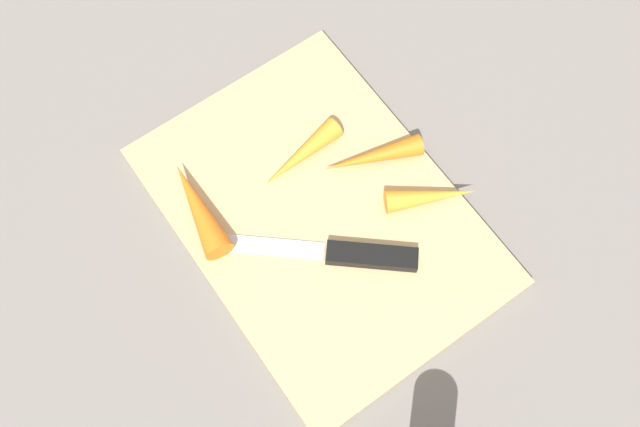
{
  "coord_description": "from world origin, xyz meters",
  "views": [
    {
      "loc": [
        -0.23,
        0.16,
        0.71
      ],
      "look_at": [
        0.0,
        0.0,
        0.01
      ],
      "focal_mm": 41.41,
      "sensor_mm": 36.0,
      "label": 1
    }
  ],
  "objects_px": {
    "carrot_longest": "(198,208)",
    "carrot_shortest": "(431,197)",
    "knife": "(358,255)",
    "carrot_long": "(372,157)",
    "cutting_board": "(320,216)",
    "carrot_short": "(301,155)"
  },
  "relations": [
    {
      "from": "knife",
      "to": "carrot_long",
      "type": "relative_size",
      "value": 1.58
    },
    {
      "from": "carrot_longest",
      "to": "knife",
      "type": "bearing_deg",
      "value": -134.19
    },
    {
      "from": "knife",
      "to": "carrot_longest",
      "type": "distance_m",
      "value": 0.17
    },
    {
      "from": "knife",
      "to": "cutting_board",
      "type": "bearing_deg",
      "value": -45.75
    },
    {
      "from": "carrot_long",
      "to": "carrot_longest",
      "type": "height_order",
      "value": "carrot_longest"
    },
    {
      "from": "cutting_board",
      "to": "carrot_short",
      "type": "relative_size",
      "value": 3.68
    },
    {
      "from": "cutting_board",
      "to": "carrot_short",
      "type": "xyz_separation_m",
      "value": [
        0.06,
        -0.02,
        0.02
      ]
    },
    {
      "from": "cutting_board",
      "to": "carrot_long",
      "type": "bearing_deg",
      "value": -78.07
    },
    {
      "from": "cutting_board",
      "to": "carrot_shortest",
      "type": "distance_m",
      "value": 0.11
    },
    {
      "from": "cutting_board",
      "to": "knife",
      "type": "distance_m",
      "value": 0.06
    },
    {
      "from": "carrot_long",
      "to": "carrot_short",
      "type": "bearing_deg",
      "value": -17.26
    },
    {
      "from": "carrot_short",
      "to": "carrot_shortest",
      "type": "relative_size",
      "value": 1.07
    },
    {
      "from": "carrot_longest",
      "to": "carrot_shortest",
      "type": "bearing_deg",
      "value": -114.51
    },
    {
      "from": "cutting_board",
      "to": "carrot_longest",
      "type": "height_order",
      "value": "carrot_longest"
    },
    {
      "from": "carrot_long",
      "to": "cutting_board",
      "type": "bearing_deg",
      "value": 31.22
    },
    {
      "from": "carrot_short",
      "to": "carrot_long",
      "type": "bearing_deg",
      "value": 136.07
    },
    {
      "from": "cutting_board",
      "to": "knife",
      "type": "xyz_separation_m",
      "value": [
        -0.06,
        -0.0,
        0.01
      ]
    },
    {
      "from": "knife",
      "to": "carrot_long",
      "type": "bearing_deg",
      "value": -93.56
    },
    {
      "from": "knife",
      "to": "carrot_longest",
      "type": "xyz_separation_m",
      "value": [
        0.13,
        0.1,
        0.01
      ]
    },
    {
      "from": "cutting_board",
      "to": "carrot_long",
      "type": "height_order",
      "value": "carrot_long"
    },
    {
      "from": "knife",
      "to": "carrot_short",
      "type": "relative_size",
      "value": 1.68
    },
    {
      "from": "knife",
      "to": "carrot_shortest",
      "type": "bearing_deg",
      "value": -135.48
    }
  ]
}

